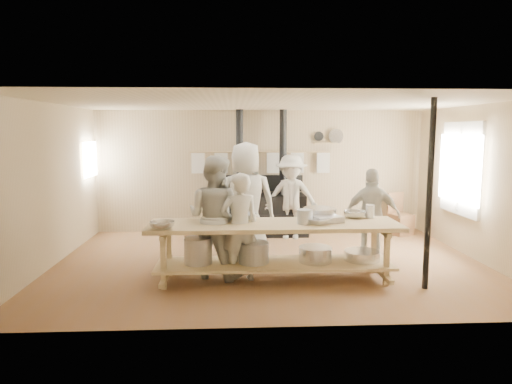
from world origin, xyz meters
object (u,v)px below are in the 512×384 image
(stove, at_px, (261,210))
(chair, at_px, (400,222))
(cook_by_window, at_px, (291,197))
(cook_center, at_px, (246,202))
(roasting_pan, at_px, (328,219))
(prep_table, at_px, (274,245))
(cook_right, at_px, (372,216))
(cook_far_left, at_px, (240,227))
(cook_left, at_px, (215,217))

(stove, xyz_separation_m, chair, (2.93, -0.15, -0.26))
(cook_by_window, bearing_deg, stove, 156.75)
(stove, xyz_separation_m, cook_center, (-0.37, -2.00, 0.47))
(cook_center, height_order, roasting_pan, cook_center)
(chair, xyz_separation_m, roasting_pan, (-2.15, -2.85, 0.64))
(prep_table, bearing_deg, cook_by_window, 77.48)
(cook_center, distance_m, roasting_pan, 1.53)
(stove, xyz_separation_m, cook_right, (1.70, -2.14, 0.26))
(cook_by_window, height_order, chair, cook_by_window)
(cook_far_left, height_order, cook_by_window, cook_by_window)
(cook_far_left, relative_size, cook_right, 1.01)
(cook_by_window, bearing_deg, roasting_pan, -74.47)
(chair, distance_m, roasting_pan, 3.62)
(cook_center, xyz_separation_m, cook_by_window, (0.95, 1.61, -0.15))
(stove, xyz_separation_m, cook_by_window, (0.58, -0.40, 0.33))
(chair, bearing_deg, prep_table, -157.60)
(stove, distance_m, cook_center, 2.09)
(chair, height_order, roasting_pan, roasting_pan)
(prep_table, bearing_deg, stove, 89.96)
(stove, height_order, cook_by_window, stove)
(cook_far_left, bearing_deg, chair, -155.36)
(cook_far_left, bearing_deg, cook_right, -173.86)
(cook_center, bearing_deg, cook_far_left, 82.16)
(cook_center, xyz_separation_m, chair, (3.30, 1.85, -0.74))
(cook_far_left, distance_m, chair, 4.48)
(cook_right, bearing_deg, stove, -44.27)
(cook_right, bearing_deg, cook_left, 21.61)
(stove, height_order, chair, stove)
(prep_table, bearing_deg, cook_right, 27.28)
(cook_far_left, xyz_separation_m, chair, (3.42, 2.84, -0.53))
(stove, relative_size, prep_table, 0.72)
(cook_right, bearing_deg, cook_far_left, 28.50)
(cook_left, distance_m, cook_right, 2.64)
(prep_table, height_order, cook_center, cook_center)
(cook_left, xyz_separation_m, chair, (3.79, 2.64, -0.65))
(roasting_pan, bearing_deg, cook_by_window, 94.45)
(stove, distance_m, cook_right, 2.74)
(stove, relative_size, cook_right, 1.67)
(cook_center, distance_m, cook_right, 2.08)
(cook_far_left, bearing_deg, cook_by_window, -127.53)
(stove, height_order, cook_far_left, stove)
(chair, relative_size, roasting_pan, 2.16)
(cook_left, relative_size, cook_by_window, 1.07)
(stove, relative_size, cook_by_window, 1.53)
(stove, height_order, prep_table, stove)
(stove, height_order, cook_right, stove)
(cook_left, distance_m, cook_by_window, 2.79)
(cook_right, distance_m, roasting_pan, 1.26)
(prep_table, distance_m, cook_by_window, 2.71)
(cook_far_left, xyz_separation_m, cook_by_window, (1.08, 2.59, 0.06))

